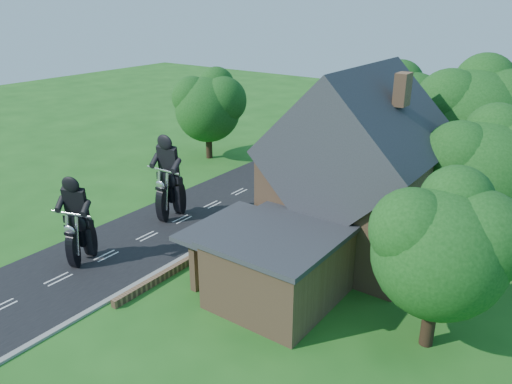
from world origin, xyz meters
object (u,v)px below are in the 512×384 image
Objects in this scene: garden_wall at (254,223)px; annex at (277,265)px; house at (357,176)px; motorcycle_follow at (171,206)px; motorcycle_lead at (82,249)px.

annex is at bearing -46.16° from garden_wall.
house is 1.45× the size of annex.
garden_wall is at bearing -170.83° from house.
garden_wall is 3.12× the size of annex.
annex is 3.92× the size of motorcycle_follow.
annex is 4.43× the size of motorcycle_lead.
motorcycle_follow is at bearing -104.74° from motorcycle_lead.
motorcycle_lead reaches higher than garden_wall.
house is at bearing -166.18° from motorcycle_follow.
garden_wall is 7.52m from house.
garden_wall is 5.52m from motorcycle_follow.
motorcycle_lead is (-10.99, -10.10, -3.60)m from house.
garden_wall is 13.82× the size of motorcycle_lead.
house is at bearing -154.11° from motorcycle_lead.
annex is (5.57, -5.80, 1.57)m from garden_wall.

